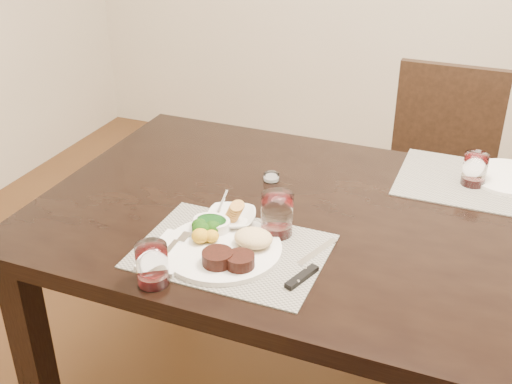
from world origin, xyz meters
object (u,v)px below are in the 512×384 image
at_px(chair_far, 438,169).
at_px(dinner_plate, 226,247).
at_px(wine_glass_near, 277,216).
at_px(steak_knife, 306,271).
at_px(far_plate, 509,177).
at_px(cracker_bowl, 231,218).

distance_m(chair_far, dinner_plate, 1.29).
bearing_deg(dinner_plate, wine_glass_near, 70.08).
bearing_deg(dinner_plate, steak_knife, 10.28).
distance_m(wine_glass_near, far_plate, 0.78).
bearing_deg(dinner_plate, chair_far, 84.15).
xyz_separation_m(dinner_plate, steak_knife, (0.21, -0.00, -0.01)).
distance_m(chair_far, steak_knife, 1.25).
xyz_separation_m(cracker_bowl, far_plate, (0.67, 0.56, -0.01)).
relative_size(dinner_plate, far_plate, 1.22).
bearing_deg(wine_glass_near, cracker_bowl, -179.36).
relative_size(cracker_bowl, far_plate, 0.64).
relative_size(dinner_plate, wine_glass_near, 2.63).
height_order(wine_glass_near, far_plate, wine_glass_near).
xyz_separation_m(chair_far, wine_glass_near, (-0.29, -1.07, 0.30)).
bearing_deg(cracker_bowl, chair_far, 68.51).
relative_size(cracker_bowl, wine_glass_near, 1.39).
relative_size(chair_far, cracker_bowl, 5.73).
height_order(cracker_bowl, wine_glass_near, wine_glass_near).
bearing_deg(steak_knife, far_plate, 77.94).
distance_m(chair_far, far_plate, 0.63).
bearing_deg(steak_knife, cracker_bowl, 170.57).
height_order(dinner_plate, steak_knife, dinner_plate).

